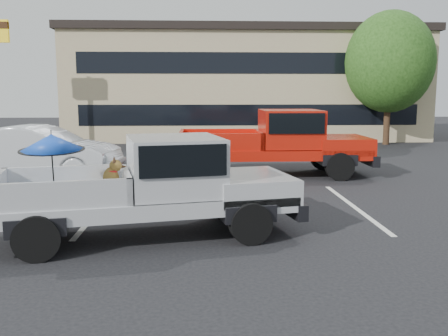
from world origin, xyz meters
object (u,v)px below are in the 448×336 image
Objects in this scene: tree_right at (390,62)px; silver_sedan at (40,152)px; tree_back at (300,66)px; red_pickup at (284,140)px; silver_pickup at (162,181)px.

tree_right is 1.35× the size of silver_sedan.
tree_right is at bearing -69.44° from tree_back.
tree_right is 12.06m from red_pickup.
silver_pickup is 0.92× the size of red_pickup.
red_pickup is at bearing -126.37° from tree_right.
tree_back reaches higher than tree_right.
tree_back reaches higher than silver_sedan.
tree_back is 1.19× the size of silver_pickup.
tree_right is 8.55m from tree_back.
red_pickup is 7.79m from silver_sedan.
tree_back is 21.36m from silver_sedan.
red_pickup reaches higher than silver_sedan.
red_pickup is (-3.92, -17.39, -3.25)m from tree_back.
tree_right is at bearing 53.68° from red_pickup.
tree_back is at bearing -24.51° from silver_sedan.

